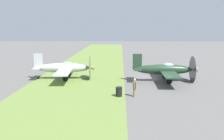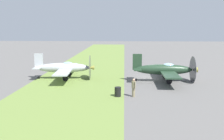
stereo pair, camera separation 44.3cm
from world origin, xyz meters
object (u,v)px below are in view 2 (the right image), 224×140
Objects in this scene: fuel_drum at (118,92)px; supply_crate at (138,65)px; airplane_wingman at (64,68)px; ground_crew_chief at (134,87)px; airplane_lead at (165,70)px.

supply_crate is (-17.38, 2.81, -0.13)m from fuel_drum.
airplane_wingman is at bearing -45.67° from supply_crate.
fuel_drum is (-0.04, -1.48, -0.46)m from ground_crew_chief.
supply_crate is (-9.45, 9.67, -1.08)m from airplane_wingman.
airplane_wingman is 5.43× the size of ground_crew_chief.
supply_crate is at bearing 130.90° from airplane_wingman.
airplane_lead is at bearing 81.88° from airplane_wingman.
airplane_wingman is 11.54m from ground_crew_chief.
ground_crew_chief reaches higher than fuel_drum.
fuel_drum is at bearing -9.19° from supply_crate.
airplane_wingman is 10.53m from fuel_drum.
airplane_wingman is 10.43× the size of fuel_drum.
airplane_lead reaches higher than fuel_drum.
airplane_wingman reaches higher than supply_crate.
fuel_drum is at bearing 62.04° from ground_crew_chief.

